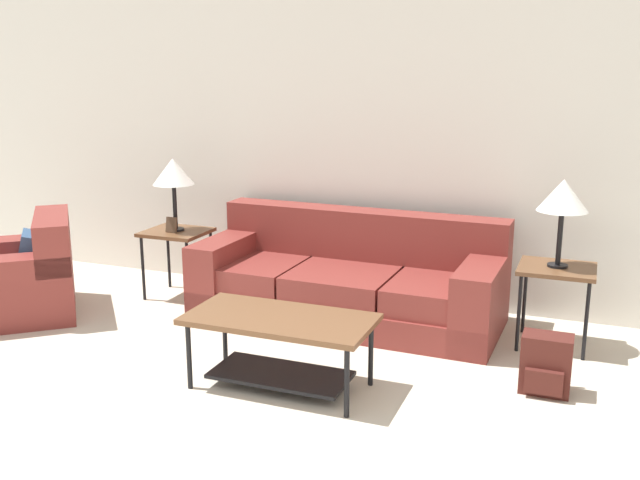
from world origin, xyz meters
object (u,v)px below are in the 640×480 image
side_table_left (176,238)px  table_lamp_right (563,197)px  table_lamp_left (173,173)px  backpack (546,365)px  coffee_table (280,335)px  side_table_right (557,276)px  couch (349,282)px  armchair (20,280)px

side_table_left → table_lamp_right: size_ratio=0.95×
table_lamp_left → backpack: (3.13, -0.81, -0.91)m
coffee_table → side_table_right: (1.53, 1.33, 0.18)m
side_table_left → table_lamp_left: table_lamp_left is taller
side_table_right → table_lamp_left: table_lamp_left is taller
side_table_left → side_table_right: size_ratio=1.00×
side_table_left → table_lamp_right: bearing=0.0°
couch → table_lamp_right: table_lamp_right is taller
coffee_table → side_table_right: side_table_right is taller
side_table_right → table_lamp_left: bearing=180.0°
table_lamp_right → table_lamp_left: bearing=180.0°
coffee_table → table_lamp_left: 2.20m
table_lamp_left → table_lamp_right: (3.12, 0.00, 0.00)m
coffee_table → table_lamp_right: 2.16m
table_lamp_left → coffee_table: bearing=-40.1°
table_lamp_left → table_lamp_right: 3.12m
couch → table_lamp_right: 1.75m
side_table_right → table_lamp_right: 0.56m
table_lamp_left → table_lamp_right: size_ratio=1.00×
couch → side_table_right: (1.56, -0.03, 0.23)m
couch → coffee_table: 1.36m
side_table_left → table_lamp_right: (3.12, 0.00, 0.56)m
side_table_left → backpack: bearing=-14.5°
armchair → backpack: bearing=0.8°
table_lamp_left → table_lamp_right: bearing=0.0°
side_table_left → table_lamp_left: size_ratio=0.95×
coffee_table → backpack: size_ratio=3.12×
coffee_table → side_table_left: 2.08m
armchair → side_table_right: bearing=12.1°
side_table_left → side_table_right: (3.12, 0.00, 0.00)m
coffee_table → table_lamp_right: (1.53, 1.33, 0.74)m
armchair → table_lamp_left: table_lamp_left is taller
side_table_right → backpack: 0.88m
coffee_table → side_table_right: bearing=41.0°
couch → side_table_right: couch is taller
side_table_right → table_lamp_left: 3.17m
couch → side_table_left: 1.58m
backpack → table_lamp_right: bearing=90.9°
couch → side_table_right: bearing=-1.1°
couch → armchair: (-2.49, -0.89, -0.00)m
armchair → table_lamp_right: (4.05, 0.86, 0.80)m
armchair → table_lamp_left: bearing=42.9°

